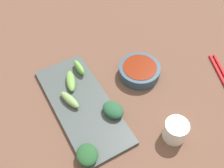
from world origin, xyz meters
The scene contains 9 objects.
tabletop centered at (0.00, 0.00, 0.01)m, with size 2.10×2.10×0.02m, color brown.
sauce_bowl centered at (-0.10, -0.03, 0.04)m, with size 0.14×0.14×0.04m.
serving_plate centered at (0.12, -0.01, 0.03)m, with size 0.16×0.38×0.01m, color #434D4C.
broccoli_stalk_0 centered at (0.11, -0.10, 0.04)m, with size 0.03×0.08×0.02m, color #6BA348.
broccoli_leafy_1 centered at (0.05, 0.06, 0.05)m, with size 0.05×0.07×0.03m, color #235434.
broccoli_stalk_2 centered at (0.07, -0.14, 0.05)m, with size 0.02×0.07×0.03m, color #6EB64B.
broccoli_stalk_3 centered at (0.15, -0.04, 0.04)m, with size 0.03×0.08×0.02m, color #789F5A.
broccoli_leafy_4 centered at (0.18, 0.14, 0.04)m, with size 0.06×0.07×0.02m, color #22512A.
tea_cup centered at (-0.06, 0.20, 0.05)m, with size 0.07×0.07×0.06m, color silver.
Camera 1 is at (0.26, 0.43, 0.72)m, focal length 43.50 mm.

